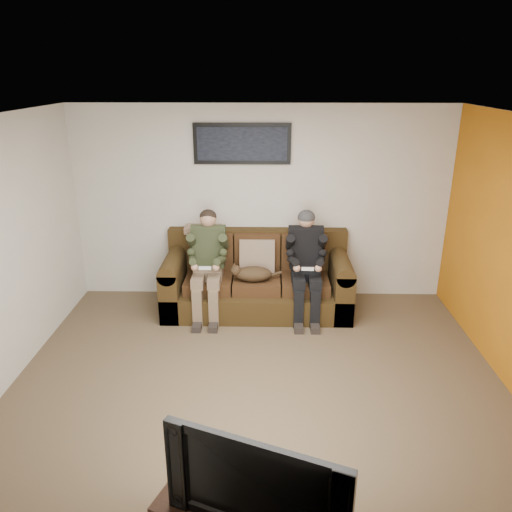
{
  "coord_description": "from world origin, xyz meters",
  "views": [
    {
      "loc": [
        0.07,
        -4.24,
        2.98
      ],
      "look_at": [
        -0.05,
        1.2,
        0.95
      ],
      "focal_mm": 35.0,
      "sensor_mm": 36.0,
      "label": 1
    }
  ],
  "objects_px": {
    "person_right": "(306,258)",
    "person_left": "(208,258)",
    "sofa": "(257,280)",
    "cat": "(252,273)",
    "framed_poster": "(242,144)",
    "television": "(262,475)"
  },
  "relations": [
    {
      "from": "television",
      "to": "person_left",
      "type": "bearing_deg",
      "value": 122.68
    },
    {
      "from": "person_right",
      "to": "television",
      "type": "height_order",
      "value": "person_right"
    },
    {
      "from": "framed_poster",
      "to": "sofa",
      "type": "bearing_deg",
      "value": -62.26
    },
    {
      "from": "cat",
      "to": "framed_poster",
      "type": "height_order",
      "value": "framed_poster"
    },
    {
      "from": "person_left",
      "to": "cat",
      "type": "height_order",
      "value": "person_left"
    },
    {
      "from": "person_left",
      "to": "television",
      "type": "relative_size",
      "value": 1.19
    },
    {
      "from": "sofa",
      "to": "cat",
      "type": "distance_m",
      "value": 0.35
    },
    {
      "from": "cat",
      "to": "television",
      "type": "xyz_separation_m",
      "value": [
        0.16,
        -3.51,
        0.17
      ]
    },
    {
      "from": "framed_poster",
      "to": "television",
      "type": "relative_size",
      "value": 1.11
    },
    {
      "from": "sofa",
      "to": "person_right",
      "type": "height_order",
      "value": "person_right"
    },
    {
      "from": "person_right",
      "to": "sofa",
      "type": "bearing_deg",
      "value": 161.99
    },
    {
      "from": "television",
      "to": "sofa",
      "type": "bearing_deg",
      "value": 112.84
    },
    {
      "from": "sofa",
      "to": "cat",
      "type": "height_order",
      "value": "sofa"
    },
    {
      "from": "person_left",
      "to": "framed_poster",
      "type": "relative_size",
      "value": 1.07
    },
    {
      "from": "person_right",
      "to": "person_left",
      "type": "bearing_deg",
      "value": -179.98
    },
    {
      "from": "framed_poster",
      "to": "television",
      "type": "bearing_deg",
      "value": -85.84
    },
    {
      "from": "person_left",
      "to": "cat",
      "type": "relative_size",
      "value": 2.03
    },
    {
      "from": "person_right",
      "to": "framed_poster",
      "type": "relative_size",
      "value": 1.07
    },
    {
      "from": "sofa",
      "to": "cat",
      "type": "relative_size",
      "value": 3.64
    },
    {
      "from": "person_right",
      "to": "framed_poster",
      "type": "bearing_deg",
      "value": 144.64
    },
    {
      "from": "sofa",
      "to": "television",
      "type": "xyz_separation_m",
      "value": [
        0.1,
        -3.79,
        0.38
      ]
    },
    {
      "from": "person_left",
      "to": "person_right",
      "type": "relative_size",
      "value": 0.99
    }
  ]
}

